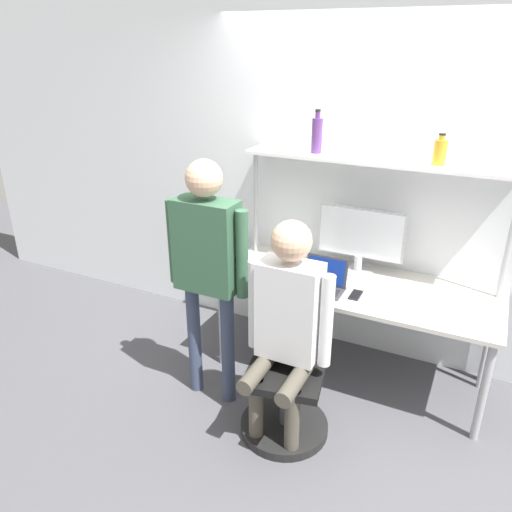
% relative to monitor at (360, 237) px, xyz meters
% --- Properties ---
extents(ground_plane, '(12.00, 12.00, 0.00)m').
position_rel_monitor_xyz_m(ground_plane, '(0.05, -0.62, -1.01)').
color(ground_plane, '#4C4C51').
extents(wall_back, '(8.00, 0.06, 2.70)m').
position_rel_monitor_xyz_m(wall_back, '(0.05, 0.20, 0.34)').
color(wall_back, silver).
rests_on(wall_back, ground_plane).
extents(desk, '(1.94, 0.77, 0.74)m').
position_rel_monitor_xyz_m(desk, '(0.05, -0.22, -0.34)').
color(desk, beige).
rests_on(desk, ground_plane).
extents(shelf_unit, '(1.84, 0.28, 1.58)m').
position_rel_monitor_xyz_m(shelf_unit, '(0.05, 0.02, 0.37)').
color(shelf_unit, white).
rests_on(shelf_unit, ground_plane).
extents(monitor, '(0.62, 0.22, 0.49)m').
position_rel_monitor_xyz_m(monitor, '(0.00, 0.00, 0.00)').
color(monitor, '#B7B7BC').
rests_on(monitor, desk).
extents(laptop, '(0.29, 0.21, 0.22)m').
position_rel_monitor_xyz_m(laptop, '(-0.13, -0.37, -0.21)').
color(laptop, '#333338').
rests_on(laptop, desk).
extents(cell_phone, '(0.07, 0.15, 0.01)m').
position_rel_monitor_xyz_m(cell_phone, '(0.10, -0.38, -0.27)').
color(cell_phone, black).
rests_on(cell_phone, desk).
extents(office_chair, '(0.56, 0.56, 0.92)m').
position_rel_monitor_xyz_m(office_chair, '(-0.15, -0.96, -0.72)').
color(office_chair, black).
rests_on(office_chair, ground_plane).
extents(person_seated, '(0.53, 0.48, 1.42)m').
position_rel_monitor_xyz_m(person_seated, '(-0.14, -1.01, -0.17)').
color(person_seated, '#4C473D').
rests_on(person_seated, ground_plane).
extents(person_standing, '(0.57, 0.23, 1.68)m').
position_rel_monitor_xyz_m(person_standing, '(-0.74, -0.89, 0.07)').
color(person_standing, '#38425B').
rests_on(person_standing, ground_plane).
extents(bottle_amber, '(0.08, 0.08, 0.20)m').
position_rel_monitor_xyz_m(bottle_amber, '(0.45, 0.02, 0.65)').
color(bottle_amber, gold).
rests_on(bottle_amber, shelf_unit).
extents(bottle_purple, '(0.07, 0.07, 0.30)m').
position_rel_monitor_xyz_m(bottle_purple, '(-0.37, 0.02, 0.70)').
color(bottle_purple, '#593372').
rests_on(bottle_purple, shelf_unit).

